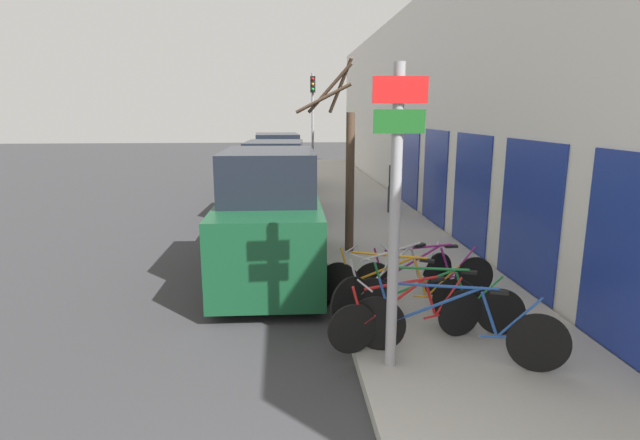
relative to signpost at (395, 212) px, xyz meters
The scene contains 16 objects.
ground_plane 8.31m from the signpost, 99.83° to the left, with size 80.00×80.00×0.00m, color #333335.
sidewalk_curb 10.98m from the signpost, 83.50° to the left, with size 3.20×32.00×0.15m.
building_facade 11.12m from the signpost, 74.40° to the left, with size 0.23×32.00×6.50m.
signpost is the anchor object (origin of this frame).
bicycle_0 1.65m from the signpost, ahead, with size 2.40×0.96×0.97m.
bicycle_1 1.61m from the signpost, 57.55° to the left, with size 2.13×0.65×0.89m.
bicycle_2 1.98m from the signpost, 50.32° to the left, with size 2.23×0.85×0.89m.
bicycle_3 2.12m from the signpost, 75.18° to the left, with size 2.14×1.28×0.95m.
bicycle_4 2.31m from the signpost, 74.69° to the left, with size 2.19×1.50×0.97m.
bicycle_5 2.73m from the signpost, 64.37° to the left, with size 2.34×0.44×0.91m.
parked_car_0 4.21m from the signpost, 111.17° to the left, with size 2.08×4.64×2.43m.
parked_car_1 9.48m from the signpost, 98.86° to the left, with size 2.19×4.49×2.28m.
parked_car_2 14.72m from the signpost, 95.62° to the left, with size 2.19×4.80×2.28m.
pedestrian_near 9.50m from the signpost, 77.14° to the left, with size 0.42×0.36×1.62m.
street_tree 5.10m from the signpost, 88.69° to the left, with size 1.23×0.68×4.03m.
traffic_light 15.47m from the signpost, 89.85° to the left, with size 0.20×0.30×4.50m.
Camera 1 is at (0.13, -2.09, 3.09)m, focal length 28.00 mm.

